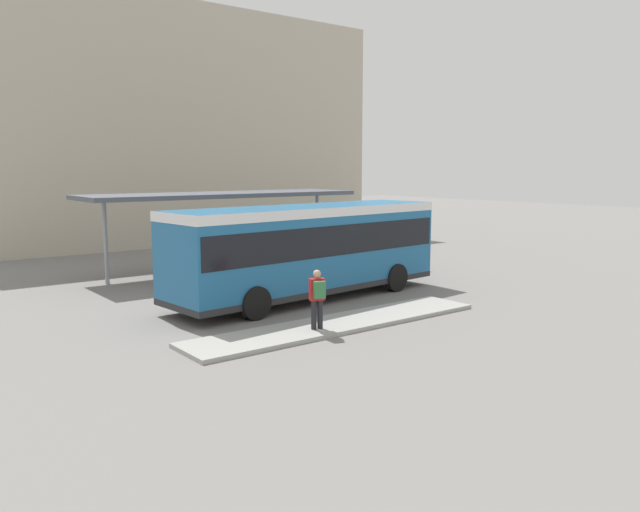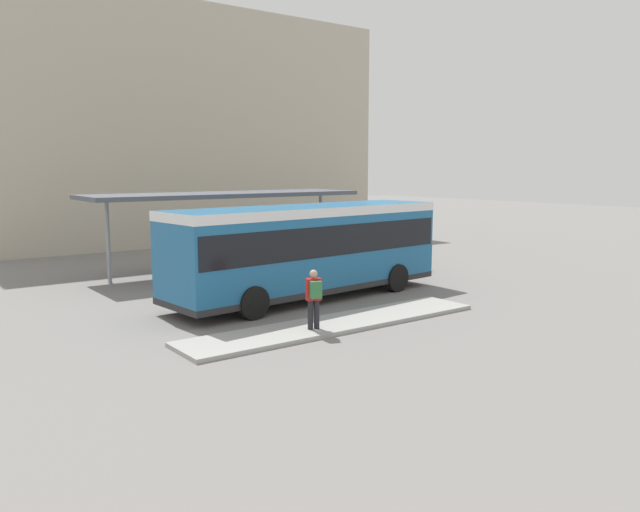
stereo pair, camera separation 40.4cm
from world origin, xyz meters
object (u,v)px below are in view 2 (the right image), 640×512
(bicycle_orange, at_px, (395,258))
(city_bus, at_px, (308,245))
(pedestrian_waiting, at_px, (314,295))
(bicycle_green, at_px, (415,261))
(bicycle_white, at_px, (410,258))
(potted_planter_near_shelter, at_px, (207,267))

(bicycle_orange, bearing_deg, city_bus, 111.40)
(city_bus, distance_m, pedestrian_waiting, 4.74)
(pedestrian_waiting, height_order, bicycle_green, pedestrian_waiting)
(city_bus, distance_m, bicycle_green, 7.99)
(bicycle_green, relative_size, bicycle_orange, 1.17)
(bicycle_white, xyz_separation_m, bicycle_orange, (-0.29, 0.67, -0.05))
(bicycle_white, bearing_deg, bicycle_orange, 18.96)
(city_bus, relative_size, bicycle_orange, 6.85)
(pedestrian_waiting, bearing_deg, city_bus, -15.23)
(city_bus, height_order, bicycle_orange, city_bus)
(city_bus, relative_size, pedestrian_waiting, 6.43)
(bicycle_orange, distance_m, potted_planter_near_shelter, 9.21)
(city_bus, bearing_deg, bicycle_green, 11.93)
(city_bus, height_order, bicycle_white, city_bus)
(bicycle_green, height_order, potted_planter_near_shelter, potted_planter_near_shelter)
(city_bus, xyz_separation_m, bicycle_orange, (7.58, 3.64, -1.53))
(bicycle_orange, xyz_separation_m, potted_planter_near_shelter, (-9.15, 1.00, 0.31))
(city_bus, distance_m, bicycle_orange, 8.54)
(city_bus, distance_m, potted_planter_near_shelter, 5.04)
(bicycle_orange, height_order, potted_planter_near_shelter, potted_planter_near_shelter)
(bicycle_white, bearing_deg, bicycle_green, 148.14)
(bicycle_green, bearing_deg, bicycle_orange, 169.38)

